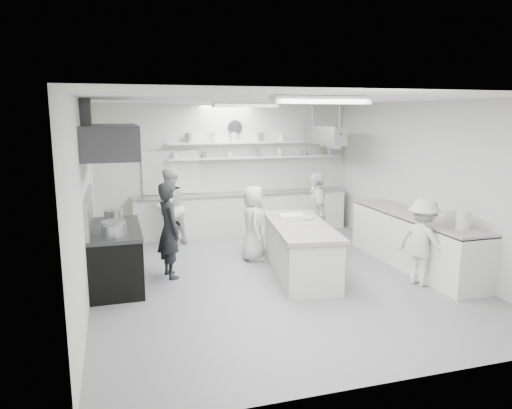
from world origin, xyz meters
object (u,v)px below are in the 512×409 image
object	(u,v)px
stove	(116,258)
back_counter	(242,213)
cook_stove	(169,230)
prep_island	(300,251)
cook_back	(169,207)
right_counter	(414,241)

from	to	relation	value
stove	back_counter	world-z (taller)	back_counter
cook_stove	prep_island	bearing A→B (deg)	-115.29
back_counter	cook_back	size ratio (longest dim) A/B	3.00
cook_stove	right_counter	bearing A→B (deg)	-111.13
stove	back_counter	xyz separation A→B (m)	(2.90, 2.80, 0.01)
right_counter	prep_island	size ratio (longest dim) A/B	1.42
stove	right_counter	bearing A→B (deg)	-6.52
cook_stove	cook_back	size ratio (longest dim) A/B	0.99
cook_back	back_counter	bearing A→B (deg)	168.02
stove	cook_back	xyz separation A→B (m)	(1.12, 2.10, 0.38)
back_counter	prep_island	xyz separation A→B (m)	(0.18, -3.21, -0.03)
right_counter	cook_stove	bearing A→B (deg)	170.77
back_counter	cook_back	world-z (taller)	cook_back
stove	cook_back	size ratio (longest dim) A/B	1.08
stove	right_counter	world-z (taller)	right_counter
stove	cook_back	world-z (taller)	cook_back
back_counter	cook_back	xyz separation A→B (m)	(-1.78, -0.70, 0.37)
prep_island	cook_back	xyz separation A→B (m)	(-1.95, 2.51, 0.41)
stove	prep_island	world-z (taller)	stove
cook_stove	cook_back	xyz separation A→B (m)	(0.23, 1.99, 0.01)
stove	cook_stove	xyz separation A→B (m)	(0.90, 0.11, 0.37)
right_counter	prep_island	world-z (taller)	right_counter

